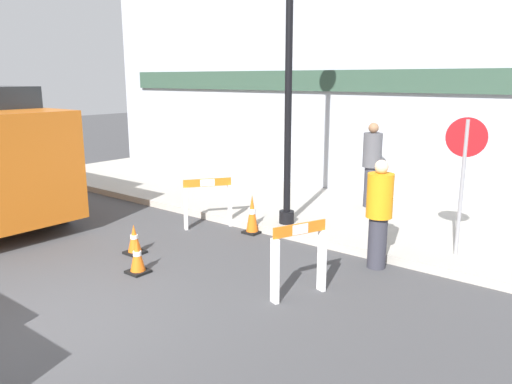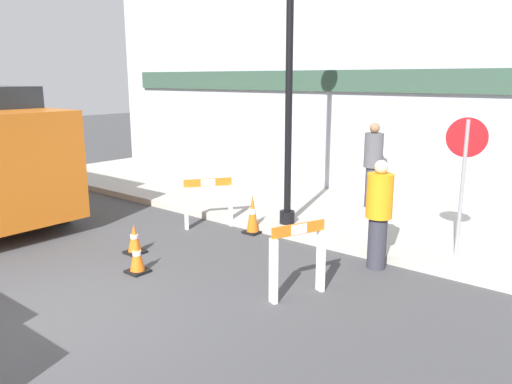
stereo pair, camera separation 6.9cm
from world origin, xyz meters
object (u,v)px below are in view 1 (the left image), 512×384
at_px(streetlamp_post, 289,35).
at_px(person_worker, 379,212).
at_px(person_pedestrian, 372,162).
at_px(stop_sign, 464,164).

relative_size(streetlamp_post, person_worker, 3.21).
xyz_separation_m(person_worker, person_pedestrian, (-1.54, 2.89, 0.21)).
bearing_deg(person_worker, stop_sign, -158.89).
distance_m(streetlamp_post, person_pedestrian, 3.38).
relative_size(person_worker, person_pedestrian, 0.93).
distance_m(person_worker, person_pedestrian, 3.28).
bearing_deg(stop_sign, person_worker, 35.92).
bearing_deg(person_pedestrian, streetlamp_post, 91.65).
xyz_separation_m(streetlamp_post, stop_sign, (3.09, 0.27, -2.02)).
distance_m(streetlamp_post, stop_sign, 3.70).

